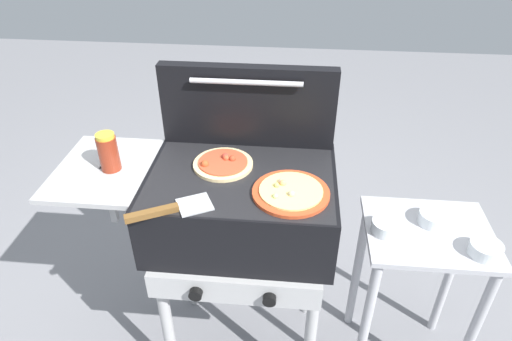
{
  "coord_description": "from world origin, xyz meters",
  "views": [
    {
      "loc": [
        0.17,
        -1.22,
        1.75
      ],
      "look_at": [
        0.05,
        0.0,
        0.92
      ],
      "focal_mm": 31.23,
      "sensor_mm": 36.0,
      "label": 1
    }
  ],
  "objects_px": {
    "pizza_pepperoni": "(223,163)",
    "spatula": "(170,210)",
    "prep_table": "(418,270)",
    "topping_bowl_middle": "(387,227)",
    "pizza_cheese": "(291,192)",
    "topping_bowl_far": "(434,218)",
    "sauce_jar": "(108,152)",
    "grill": "(238,208)",
    "topping_bowl_near": "(485,250)"
  },
  "relations": [
    {
      "from": "pizza_cheese",
      "to": "prep_table",
      "type": "bearing_deg",
      "value": 10.83
    },
    {
      "from": "pizza_cheese",
      "to": "sauce_jar",
      "type": "relative_size",
      "value": 1.81
    },
    {
      "from": "prep_table",
      "to": "spatula",
      "type": "bearing_deg",
      "value": -165.79
    },
    {
      "from": "grill",
      "to": "pizza_cheese",
      "type": "xyz_separation_m",
      "value": [
        0.18,
        -0.09,
        0.15
      ]
    },
    {
      "from": "topping_bowl_far",
      "to": "topping_bowl_middle",
      "type": "distance_m",
      "value": 0.19
    },
    {
      "from": "topping_bowl_middle",
      "to": "topping_bowl_far",
      "type": "bearing_deg",
      "value": 19.64
    },
    {
      "from": "spatula",
      "to": "topping_bowl_far",
      "type": "bearing_deg",
      "value": 16.51
    },
    {
      "from": "grill",
      "to": "spatula",
      "type": "distance_m",
      "value": 0.31
    },
    {
      "from": "grill",
      "to": "topping_bowl_far",
      "type": "height_order",
      "value": "grill"
    },
    {
      "from": "grill",
      "to": "topping_bowl_middle",
      "type": "height_order",
      "value": "grill"
    },
    {
      "from": "pizza_cheese",
      "to": "sauce_jar",
      "type": "height_order",
      "value": "sauce_jar"
    },
    {
      "from": "sauce_jar",
      "to": "topping_bowl_middle",
      "type": "xyz_separation_m",
      "value": [
        0.95,
        -0.01,
        -0.24
      ]
    },
    {
      "from": "spatula",
      "to": "topping_bowl_far",
      "type": "distance_m",
      "value": 0.92
    },
    {
      "from": "topping_bowl_near",
      "to": "sauce_jar",
      "type": "bearing_deg",
      "value": 175.68
    },
    {
      "from": "pizza_pepperoni",
      "to": "topping_bowl_middle",
      "type": "distance_m",
      "value": 0.61
    },
    {
      "from": "pizza_pepperoni",
      "to": "pizza_cheese",
      "type": "bearing_deg",
      "value": -30.83
    },
    {
      "from": "pizza_pepperoni",
      "to": "spatula",
      "type": "distance_m",
      "value": 0.29
    },
    {
      "from": "grill",
      "to": "topping_bowl_middle",
      "type": "bearing_deg",
      "value": -1.68
    },
    {
      "from": "pizza_cheese",
      "to": "prep_table",
      "type": "xyz_separation_m",
      "value": [
        0.49,
        0.09,
        -0.4
      ]
    },
    {
      "from": "topping_bowl_near",
      "to": "topping_bowl_far",
      "type": "height_order",
      "value": "same"
    },
    {
      "from": "grill",
      "to": "spatula",
      "type": "height_order",
      "value": "spatula"
    },
    {
      "from": "prep_table",
      "to": "topping_bowl_far",
      "type": "distance_m",
      "value": 0.22
    },
    {
      "from": "sauce_jar",
      "to": "prep_table",
      "type": "distance_m",
      "value": 1.2
    },
    {
      "from": "grill",
      "to": "pizza_pepperoni",
      "type": "bearing_deg",
      "value": 136.57
    },
    {
      "from": "pizza_cheese",
      "to": "prep_table",
      "type": "height_order",
      "value": "pizza_cheese"
    },
    {
      "from": "pizza_cheese",
      "to": "sauce_jar",
      "type": "bearing_deg",
      "value": 172.01
    },
    {
      "from": "prep_table",
      "to": "topping_bowl_near",
      "type": "distance_m",
      "value": 0.28
    },
    {
      "from": "topping_bowl_near",
      "to": "topping_bowl_middle",
      "type": "relative_size",
      "value": 1.0
    },
    {
      "from": "grill",
      "to": "pizza_pepperoni",
      "type": "height_order",
      "value": "pizza_pepperoni"
    },
    {
      "from": "spatula",
      "to": "topping_bowl_far",
      "type": "relative_size",
      "value": 2.33
    },
    {
      "from": "pizza_cheese",
      "to": "topping_bowl_far",
      "type": "height_order",
      "value": "pizza_cheese"
    },
    {
      "from": "prep_table",
      "to": "topping_bowl_far",
      "type": "bearing_deg",
      "value": 63.97
    },
    {
      "from": "grill",
      "to": "topping_bowl_near",
      "type": "relative_size",
      "value": 9.22
    },
    {
      "from": "sauce_jar",
      "to": "pizza_pepperoni",
      "type": "bearing_deg",
      "value": 8.45
    },
    {
      "from": "pizza_pepperoni",
      "to": "topping_bowl_near",
      "type": "height_order",
      "value": "pizza_pepperoni"
    },
    {
      "from": "pizza_cheese",
      "to": "topping_bowl_middle",
      "type": "relative_size",
      "value": 2.36
    },
    {
      "from": "prep_table",
      "to": "topping_bowl_far",
      "type": "relative_size",
      "value": 6.41
    },
    {
      "from": "topping_bowl_near",
      "to": "topping_bowl_middle",
      "type": "distance_m",
      "value": 0.31
    },
    {
      "from": "sauce_jar",
      "to": "spatula",
      "type": "height_order",
      "value": "sauce_jar"
    },
    {
      "from": "spatula",
      "to": "topping_bowl_middle",
      "type": "xyz_separation_m",
      "value": [
        0.69,
        0.2,
        -0.18
      ]
    },
    {
      "from": "prep_table",
      "to": "topping_bowl_middle",
      "type": "height_order",
      "value": "topping_bowl_middle"
    },
    {
      "from": "pizza_pepperoni",
      "to": "sauce_jar",
      "type": "height_order",
      "value": "sauce_jar"
    },
    {
      "from": "spatula",
      "to": "topping_bowl_near",
      "type": "bearing_deg",
      "value": 6.44
    },
    {
      "from": "pizza_pepperoni",
      "to": "pizza_cheese",
      "type": "relative_size",
      "value": 0.84
    },
    {
      "from": "topping_bowl_middle",
      "to": "sauce_jar",
      "type": "bearing_deg",
      "value": 179.27
    },
    {
      "from": "topping_bowl_middle",
      "to": "spatula",
      "type": "bearing_deg",
      "value": -164.3
    },
    {
      "from": "pizza_pepperoni",
      "to": "prep_table",
      "type": "distance_m",
      "value": 0.83
    },
    {
      "from": "topping_bowl_far",
      "to": "pizza_pepperoni",
      "type": "bearing_deg",
      "value": 179.56
    },
    {
      "from": "grill",
      "to": "spatula",
      "type": "bearing_deg",
      "value": -129.67
    },
    {
      "from": "pizza_pepperoni",
      "to": "topping_bowl_middle",
      "type": "xyz_separation_m",
      "value": [
        0.58,
        -0.07,
        -0.18
      ]
    }
  ]
}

